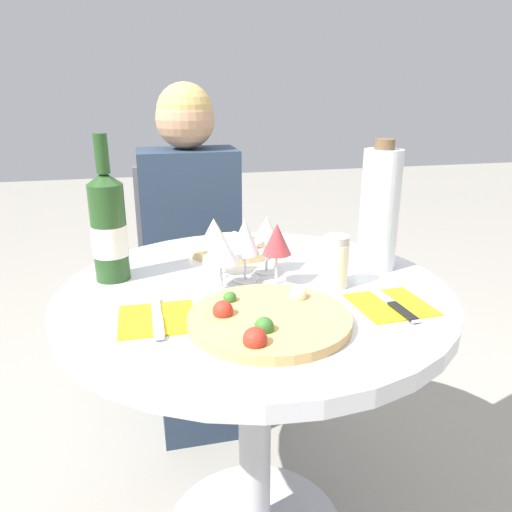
# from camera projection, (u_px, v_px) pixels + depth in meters

# --- Properties ---
(dining_table) EXTENTS (0.90, 0.90, 0.74)m
(dining_table) POSITION_uv_depth(u_px,v_px,m) (255.00, 350.00, 1.20)
(dining_table) COLOR #B2B2B7
(dining_table) RESTS_ON ground_plane
(chair_behind_diner) EXTENTS (0.38, 0.38, 0.89)m
(chair_behind_diner) POSITION_uv_depth(u_px,v_px,m) (191.00, 286.00, 1.96)
(chair_behind_diner) COLOR slate
(chair_behind_diner) RESTS_ON ground_plane
(seated_diner) EXTENTS (0.34, 0.44, 1.20)m
(seated_diner) POSITION_uv_depth(u_px,v_px,m) (194.00, 271.00, 1.79)
(seated_diner) COLOR #28384C
(seated_diner) RESTS_ON ground_plane
(pizza_large) EXTENTS (0.32, 0.32, 0.05)m
(pizza_large) POSITION_uv_depth(u_px,v_px,m) (268.00, 319.00, 0.96)
(pizza_large) COLOR tan
(pizza_large) RESTS_ON dining_table
(pizza_small_far) EXTENTS (0.24, 0.24, 0.04)m
(pizza_small_far) POSITION_uv_depth(u_px,v_px,m) (234.00, 247.00, 1.39)
(pizza_small_far) COLOR #E5C17F
(pizza_small_far) RESTS_ON dining_table
(wine_bottle) EXTENTS (0.08, 0.08, 0.34)m
(wine_bottle) POSITION_uv_depth(u_px,v_px,m) (109.00, 227.00, 1.15)
(wine_bottle) COLOR #23471E
(wine_bottle) RESTS_ON dining_table
(tall_carafe) EXTENTS (0.10, 0.10, 0.32)m
(tall_carafe) POSITION_uv_depth(u_px,v_px,m) (379.00, 209.00, 1.22)
(tall_carafe) COLOR silver
(tall_carafe) RESTS_ON dining_table
(sugar_shaker) EXTENTS (0.06, 0.06, 0.12)m
(sugar_shaker) POSITION_uv_depth(u_px,v_px,m) (336.00, 262.00, 1.13)
(sugar_shaker) COLOR silver
(sugar_shaker) RESTS_ON dining_table
(wine_glass_center) EXTENTS (0.07, 0.07, 0.15)m
(wine_glass_center) POSITION_uv_depth(u_px,v_px,m) (245.00, 238.00, 1.15)
(wine_glass_center) COLOR silver
(wine_glass_center) RESTS_ON dining_table
(wine_glass_back_right) EXTENTS (0.07, 0.07, 0.14)m
(wine_glass_back_right) POSITION_uv_depth(u_px,v_px,m) (267.00, 231.00, 1.21)
(wine_glass_back_right) COLOR silver
(wine_glass_back_right) RESTS_ON dining_table
(wine_glass_back_left) EXTENTS (0.07, 0.07, 0.14)m
(wine_glass_back_left) POSITION_uv_depth(u_px,v_px,m) (214.00, 234.00, 1.18)
(wine_glass_back_left) COLOR silver
(wine_glass_back_left) RESTS_ON dining_table
(wine_glass_front_right) EXTENTS (0.07, 0.07, 0.15)m
(wine_glass_front_right) POSITION_uv_depth(u_px,v_px,m) (277.00, 241.00, 1.12)
(wine_glass_front_right) COLOR silver
(wine_glass_front_right) RESTS_ON dining_table
(wine_glass_front_left) EXTENTS (0.08, 0.08, 0.13)m
(wine_glass_front_left) POSITION_uv_depth(u_px,v_px,m) (220.00, 248.00, 1.10)
(wine_glass_front_left) COLOR silver
(wine_glass_front_left) RESTS_ON dining_table
(place_setting_left) EXTENTS (0.15, 0.19, 0.01)m
(place_setting_left) POSITION_uv_depth(u_px,v_px,m) (157.00, 319.00, 0.98)
(place_setting_left) COLOR gold
(place_setting_left) RESTS_ON dining_table
(place_setting_right) EXTENTS (0.16, 0.19, 0.01)m
(place_setting_right) POSITION_uv_depth(u_px,v_px,m) (392.00, 305.00, 1.04)
(place_setting_right) COLOR gold
(place_setting_right) RESTS_ON dining_table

